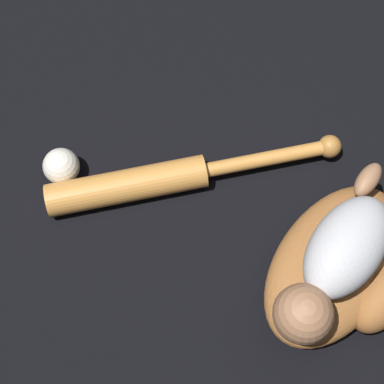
# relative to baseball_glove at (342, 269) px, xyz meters

# --- Properties ---
(ground_plane) EXTENTS (6.00, 6.00, 0.00)m
(ground_plane) POSITION_rel_baseball_glove_xyz_m (0.06, -0.07, -0.05)
(ground_plane) COLOR black
(baseball_glove) EXTENTS (0.39, 0.32, 0.11)m
(baseball_glove) POSITION_rel_baseball_glove_xyz_m (0.00, 0.00, 0.00)
(baseball_glove) COLOR #935B2D
(baseball_glove) RESTS_ON ground
(baby_figure) EXTENTS (0.36, 0.22, 0.10)m
(baby_figure) POSITION_rel_baseball_glove_xyz_m (0.03, -0.00, 0.10)
(baby_figure) COLOR #B2B2B7
(baby_figure) RESTS_ON baseball_glove
(baseball_bat) EXTENTS (0.56, 0.24, 0.06)m
(baseball_bat) POSITION_rel_baseball_glove_xyz_m (0.19, -0.33, -0.02)
(baseball_bat) COLOR #C6843D
(baseball_bat) RESTS_ON ground
(baseball) EXTENTS (0.07, 0.07, 0.07)m
(baseball) POSITION_rel_baseball_glove_xyz_m (0.33, -0.45, -0.02)
(baseball) COLOR silver
(baseball) RESTS_ON ground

